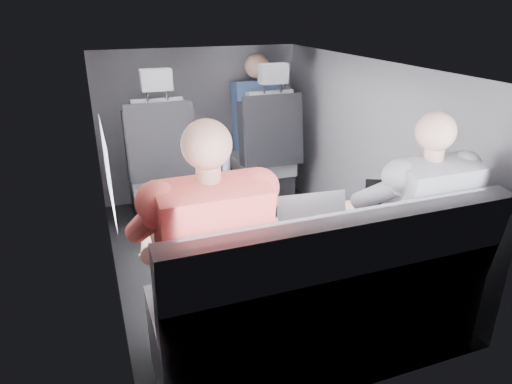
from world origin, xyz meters
name	(u,v)px	position (x,y,z in m)	size (l,w,h in m)	color
floor	(248,259)	(0.00, 0.00, 0.00)	(2.60, 2.60, 0.00)	black
ceiling	(247,65)	(0.00, 0.00, 1.35)	(2.60, 2.60, 0.00)	#B2B2AD
panel_left	(105,188)	(-0.90, 0.00, 0.68)	(0.02, 2.60, 1.35)	#56565B
panel_right	(365,156)	(0.90, 0.00, 0.68)	(0.02, 2.60, 1.35)	#56565B
panel_front	(200,125)	(0.00, 1.30, 0.68)	(1.80, 0.02, 1.35)	#56565B
panel_back	(353,270)	(0.00, -1.30, 0.68)	(1.80, 0.02, 1.35)	#56565B
side_window	(107,168)	(-0.88, -0.30, 0.90)	(0.02, 0.75, 0.42)	white
seatbelt	(272,123)	(0.45, 0.67, 0.80)	(0.05, 0.01, 0.65)	black
front_seat_left	(161,176)	(-0.45, 0.84, 0.40)	(0.52, 0.58, 1.26)	black
front_seat_right	(264,163)	(0.45, 0.84, 0.40)	(0.52, 0.58, 1.26)	black
center_console	(214,190)	(0.00, 0.88, 0.20)	(0.24, 0.48, 0.41)	black
rear_bench	(321,310)	(0.00, -1.06, 0.31)	(1.60, 0.57, 0.92)	#595A5E
soda_cup	(205,166)	(-0.10, 0.77, 0.47)	(0.09, 0.09, 0.28)	white
water_bottle	(226,165)	(0.06, 0.68, 0.48)	(0.06, 0.06, 0.18)	#A4C2DF
laptop_white	(186,250)	(-0.59, -0.83, 0.64)	(0.42, 0.45, 0.26)	white
laptop_silver	(303,223)	(0.03, -0.77, 0.63)	(0.38, 0.35, 0.25)	#B2B2B7
laptop_black	(386,209)	(0.54, -0.77, 0.64)	(0.43, 0.45, 0.26)	black
passenger_rear_left	(206,258)	(-0.54, -0.97, 0.66)	(0.55, 0.66, 1.30)	#35353A
passenger_rear_right	(407,224)	(0.53, -0.97, 0.64)	(0.52, 0.63, 1.24)	navy
passenger_front_right	(257,116)	(0.48, 1.10, 0.76)	(0.42, 0.42, 0.87)	navy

